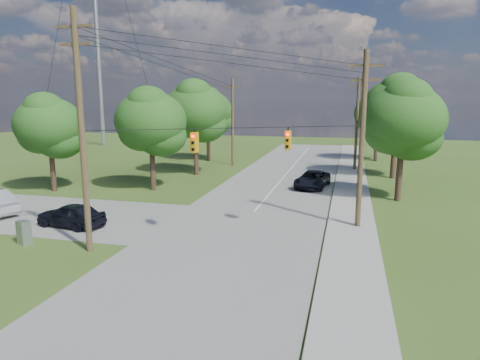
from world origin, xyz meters
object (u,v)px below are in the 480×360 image
(pole_north_e, at_px, (357,123))
(car_cross_dark, at_px, (71,215))
(pole_ne, at_px, (362,138))
(pole_north_w, at_px, (233,122))
(pole_sw, at_px, (82,130))
(car_main_north, at_px, (312,179))
(control_cabinet, at_px, (24,233))

(pole_north_e, relative_size, car_cross_dark, 2.30)
(pole_ne, height_order, pole_north_e, pole_ne)
(pole_ne, bearing_deg, pole_north_w, 122.29)
(pole_sw, distance_m, pole_ne, 15.51)
(pole_sw, xyz_separation_m, pole_ne, (13.50, 7.60, -0.76))
(pole_north_w, height_order, car_main_north, pole_north_w)
(car_cross_dark, bearing_deg, pole_north_e, 154.77)
(pole_sw, bearing_deg, control_cabinet, 179.35)
(pole_sw, bearing_deg, car_main_north, 62.62)
(pole_north_e, distance_m, control_cabinet, 34.64)
(pole_sw, xyz_separation_m, car_main_north, (9.80, 18.92, -5.48))
(car_main_north, relative_size, control_cabinet, 4.02)
(pole_sw, height_order, car_cross_dark, pole_sw)
(pole_ne, distance_m, car_main_north, 12.81)
(pole_sw, bearing_deg, pole_north_w, 90.77)
(pole_ne, bearing_deg, pole_north_e, 90.00)
(pole_sw, height_order, pole_north_e, pole_sw)
(pole_north_e, bearing_deg, pole_north_w, 180.00)
(pole_north_w, bearing_deg, car_main_north, -46.31)
(car_main_north, height_order, control_cabinet, car_main_north)
(pole_north_w, xyz_separation_m, control_cabinet, (-3.61, -29.55, -4.48))
(pole_ne, distance_m, car_cross_dark, 18.12)
(car_main_north, bearing_deg, pole_north_w, 141.96)
(pole_sw, relative_size, pole_north_w, 1.20)
(pole_north_w, bearing_deg, control_cabinet, -96.97)
(pole_ne, xyz_separation_m, pole_north_w, (-13.90, 22.00, -0.34))
(pole_north_e, bearing_deg, car_main_north, -109.12)
(pole_north_e, distance_m, car_main_north, 12.12)
(car_cross_dark, bearing_deg, pole_north_w, -178.99)
(pole_sw, relative_size, pole_north_e, 1.20)
(pole_sw, relative_size, car_cross_dark, 2.76)
(car_cross_dark, relative_size, car_main_north, 0.84)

